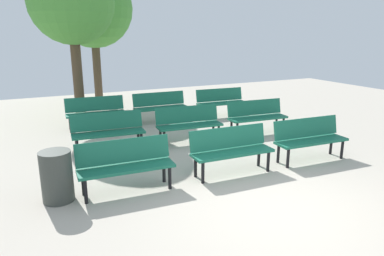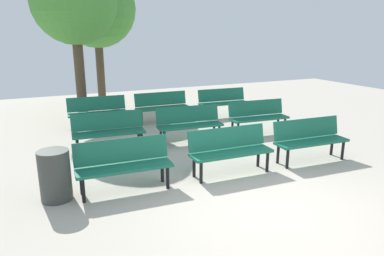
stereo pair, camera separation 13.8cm
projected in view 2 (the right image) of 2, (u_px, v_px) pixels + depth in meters
name	position (u px, v px, depth m)	size (l,w,h in m)	color
ground_plane	(274.00, 210.00, 5.40)	(24.00, 24.00, 0.00)	#B2A899
bench_r0_c0	(124.00, 162.00, 5.97)	(1.62, 0.56, 0.87)	#19664C
bench_r0_c1	(230.00, 148.00, 6.69)	(1.62, 0.54, 0.87)	#19664C
bench_r0_c2	(310.00, 137.00, 7.37)	(1.62, 0.57, 0.87)	#19664C
bench_r1_c0	(108.00, 129.00, 8.00)	(1.63, 0.60, 0.87)	#19664C
bench_r1_c1	(189.00, 122.00, 8.63)	(1.63, 0.60, 0.87)	#19664C
bench_r1_c2	(258.00, 115.00, 9.36)	(1.63, 0.59, 0.87)	#19664C
bench_r2_c0	(97.00, 110.00, 9.92)	(1.63, 0.59, 0.87)	#19664C
bench_r2_c1	(162.00, 105.00, 10.63)	(1.62, 0.53, 0.87)	#19664C
bench_r2_c2	(223.00, 101.00, 11.31)	(1.62, 0.57, 0.87)	#19664C
tree_0	(96.00, 9.00, 12.76)	(2.82, 2.82, 4.87)	#4C3A28
tree_1	(74.00, 3.00, 10.04)	(2.41, 2.41, 4.66)	#4C3A28
trash_bin	(55.00, 175.00, 5.64)	(0.49, 0.49, 0.83)	#383D38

